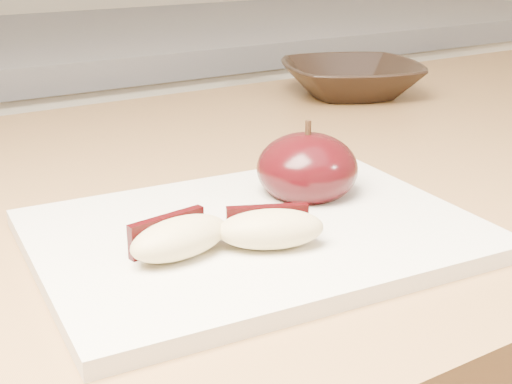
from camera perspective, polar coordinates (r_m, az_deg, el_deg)
back_cabinet at (r=1.40m, az=-17.40°, el=-7.52°), size 2.40×0.62×0.94m
cutting_board at (r=0.50m, az=0.00°, el=-3.36°), size 0.32×0.24×0.01m
apple_half at (r=0.55m, az=4.11°, el=1.89°), size 0.10×0.10×0.07m
apple_wedge_a at (r=0.45m, az=-6.24°, el=-3.62°), size 0.07×0.04×0.03m
apple_wedge_b at (r=0.46m, az=1.15°, el=-2.91°), size 0.08×0.06×0.03m
bowl at (r=0.94m, az=7.62°, el=8.96°), size 0.23×0.23×0.04m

